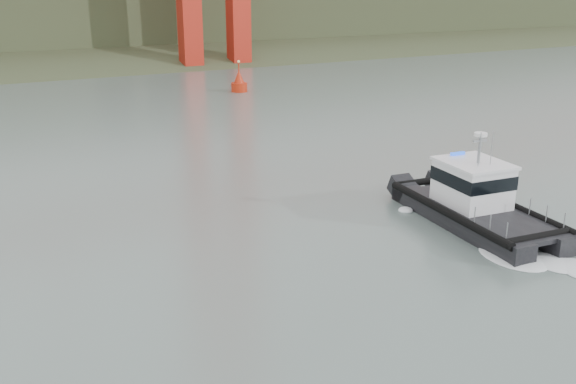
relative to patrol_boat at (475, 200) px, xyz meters
name	(u,v)px	position (x,y,z in m)	size (l,w,h in m)	color
ground	(384,296)	(-9.59, -4.82, -1.35)	(400.00, 400.00, 0.00)	#4F5E59
headlands	(23,10)	(-9.59, 120.68, 5.70)	(500.00, 105.36, 27.12)	#2E3D23
patrol_boat	(475,200)	(0.00, 0.00, 0.00)	(5.00, 11.39, 5.37)	black
nav_buoy	(239,83)	(6.15, 46.77, -0.30)	(1.92, 1.92, 4.00)	#B4230C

